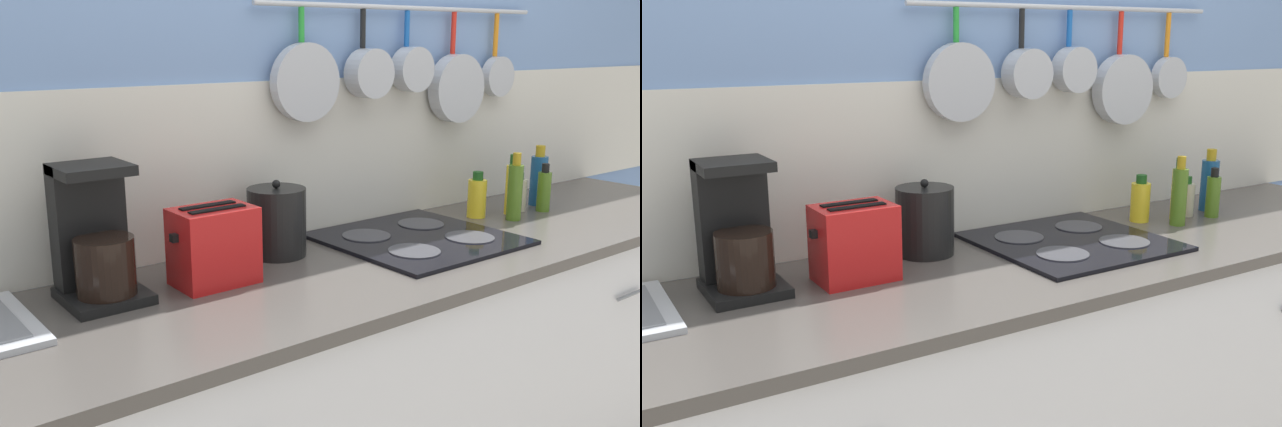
{
  "view_description": "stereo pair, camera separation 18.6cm",
  "coord_description": "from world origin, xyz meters",
  "views": [
    {
      "loc": [
        -1.38,
        -1.43,
        1.55
      ],
      "look_at": [
        -0.28,
        0.0,
        1.1
      ],
      "focal_mm": 40.0,
      "sensor_mm": 36.0,
      "label": 1
    },
    {
      "loc": [
        -1.23,
        -1.54,
        1.55
      ],
      "look_at": [
        -0.28,
        0.0,
        1.1
      ],
      "focal_mm": 40.0,
      "sensor_mm": 36.0,
      "label": 2
    }
  ],
  "objects": [
    {
      "name": "cabinet_base",
      "position": [
        0.0,
        -0.0,
        0.45
      ],
      "size": [
        2.95,
        0.65,
        0.9
      ],
      "color": "silver",
      "rests_on": "ground_plane"
    },
    {
      "name": "wall_back",
      "position": [
        0.0,
        0.38,
        1.28
      ],
      "size": [
        7.2,
        0.15,
        2.6
      ],
      "color": "#7293C6",
      "rests_on": "ground_plane"
    },
    {
      "name": "bottle_dish_soap",
      "position": [
        0.86,
        0.13,
        1.04
      ],
      "size": [
        0.06,
        0.06,
        0.22
      ],
      "color": "navy",
      "rests_on": "countertop"
    },
    {
      "name": "countertop",
      "position": [
        0.0,
        0.0,
        0.92
      ],
      "size": [
        2.99,
        0.67,
        0.03
      ],
      "color": "#4C4742",
      "rests_on": "cabinet_base"
    },
    {
      "name": "bottle_cooking_wine",
      "position": [
        0.53,
        0.15,
        1.01
      ],
      "size": [
        0.06,
        0.06,
        0.16
      ],
      "color": "yellow",
      "rests_on": "countertop"
    },
    {
      "name": "toaster",
      "position": [
        -0.54,
        0.1,
        1.04
      ],
      "size": [
        0.22,
        0.14,
        0.2
      ],
      "color": "red",
      "rests_on": "countertop"
    },
    {
      "name": "coffee_maker",
      "position": [
        -0.81,
        0.17,
        1.07
      ],
      "size": [
        0.18,
        0.21,
        0.33
      ],
      "color": "black",
      "rests_on": "countertop"
    },
    {
      "name": "bottle_vinegar",
      "position": [
        0.79,
        0.06,
        1.02
      ],
      "size": [
        0.05,
        0.05,
        0.17
      ],
      "color": "#4C721E",
      "rests_on": "countertop"
    },
    {
      "name": "bottle_olive_oil",
      "position": [
        0.73,
        0.12,
        1.0
      ],
      "size": [
        0.06,
        0.06,
        0.14
      ],
      "color": "#BFB799",
      "rests_on": "countertop"
    },
    {
      "name": "bottle_hot_sauce",
      "position": [
        0.66,
        0.1,
        1.03
      ],
      "size": [
        0.05,
        0.05,
        0.21
      ],
      "color": "yellow",
      "rests_on": "countertop"
    },
    {
      "name": "bottle_sesame_oil",
      "position": [
        0.6,
        0.04,
        1.04
      ],
      "size": [
        0.05,
        0.05,
        0.23
      ],
      "color": "#4C721E",
      "rests_on": "countertop"
    },
    {
      "name": "cooktop",
      "position": [
        0.15,
        0.06,
        0.95
      ],
      "size": [
        0.53,
        0.52,
        0.01
      ],
      "color": "black",
      "rests_on": "countertop"
    },
    {
      "name": "kettle",
      "position": [
        -0.28,
        0.2,
        1.04
      ],
      "size": [
        0.17,
        0.17,
        0.22
      ],
      "color": "black",
      "rests_on": "countertop"
    }
  ]
}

